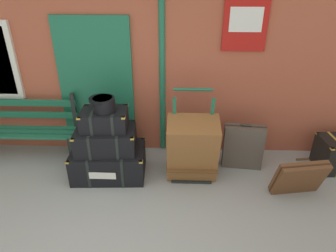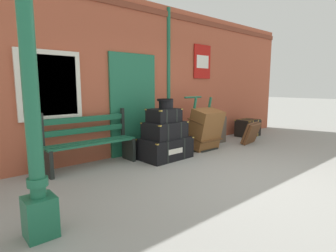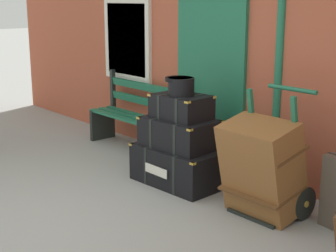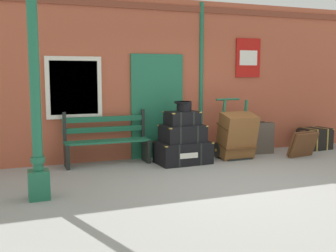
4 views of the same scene
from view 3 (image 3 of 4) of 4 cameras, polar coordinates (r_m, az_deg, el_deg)
The scene contains 9 objects.
ground_plane at distance 4.83m, azimuth -13.18°, elevation -11.10°, with size 60.00×60.00×0.00m, color gray.
brick_facade at distance 6.04m, azimuth 8.41°, elevation 9.85°, with size 10.40×0.35×3.20m.
platform_bench at distance 6.99m, azimuth -3.46°, elevation 0.95°, with size 1.60×0.43×1.01m.
steamer_trunk_base at distance 5.76m, azimuth 1.34°, elevation -4.33°, with size 1.04×0.70×0.43m.
steamer_trunk_middle at distance 5.65m, azimuth 1.28°, elevation -0.75°, with size 0.85×0.61×0.33m.
steamer_trunk_top at distance 5.61m, azimuth 1.50°, elevation 2.16°, with size 0.64×0.49×0.27m.
round_hatbox at distance 5.53m, azimuth 1.43°, elevation 4.54°, with size 0.33×0.30×0.19m.
porters_trolley at distance 5.09m, azimuth 11.52°, elevation -6.38°, with size 0.71×0.58×1.20m.
large_brown_trunk at distance 4.89m, azimuth 10.38°, elevation -4.62°, with size 0.70×0.62×0.95m.
Camera 3 is at (3.93, -1.96, 2.02)m, focal length 54.98 mm.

